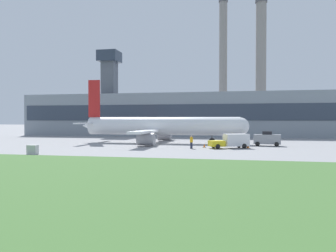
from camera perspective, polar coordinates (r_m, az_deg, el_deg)
ground_plane at (r=52.86m, az=-1.92°, el=-3.32°), size 400.00×400.00×0.00m
terminal_building at (r=83.97m, az=2.84°, el=2.03°), size 82.89×14.79×22.44m
smokestack_left at (r=116.36m, az=9.57°, el=10.34°), size 3.14×3.14×45.37m
smokestack_right at (r=113.05m, az=15.88°, el=10.07°), size 3.87×3.87×43.29m
airplane at (r=56.57m, az=-1.51°, el=-0.11°), size 29.53×24.13×11.21m
pushback_tug at (r=53.01m, az=16.88°, el=-2.23°), size 4.15×2.53×2.28m
baggage_truck at (r=47.52m, az=11.02°, el=-2.61°), size 5.90×3.97×2.03m
ground_crew_person at (r=46.05m, az=4.09°, el=-2.79°), size 0.58×0.58×1.85m
traffic_cone_near_nose at (r=48.02m, az=13.75°, el=-3.42°), size 0.62×0.62×0.67m
traffic_cone_wingtip at (r=48.41m, az=6.35°, el=-3.45°), size 0.50×0.50×0.52m
utility_cabinet at (r=41.65m, az=-22.51°, el=-3.83°), size 1.15×0.75×1.09m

